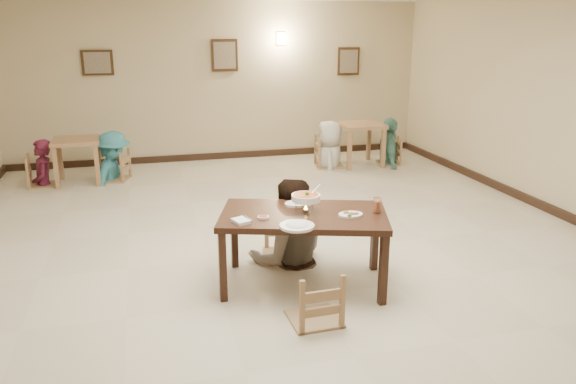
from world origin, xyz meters
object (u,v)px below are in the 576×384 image
object	(u,v)px
main_table	(304,221)
bg_chair_rr	(389,140)
main_diner	(289,179)
bg_table_left	(77,147)
bg_diner_d	(390,118)
drink_glass	(377,206)
bg_diner_b	(111,131)
bg_chair_lr	(113,152)
bg_chair_ll	(41,157)
chair_far	(283,214)
bg_table_right	(360,131)
curry_warmer	(306,198)
chair_near	(315,272)
bg_diner_c	(330,121)
bg_chair_rl	(330,138)
bg_diner_a	(39,140)

from	to	relation	value
main_table	bg_chair_rr	xyz separation A→B (m)	(3.05, 4.61, -0.22)
main_diner	bg_table_left	bearing A→B (deg)	-53.31
bg_diner_d	drink_glass	bearing A→B (deg)	165.68
main_diner	bg_diner_d	xyz separation A→B (m)	(3.02, 3.96, -0.07)
bg_chair_rr	bg_diner_b	distance (m)	5.05
main_table	bg_chair_lr	bearing A→B (deg)	130.38
main_diner	bg_chair_ll	world-z (taller)	main_diner
main_diner	bg_diner_b	size ratio (longest dim) A/B	1.13
chair_far	bg_diner_d	world-z (taller)	bg_diner_d
chair_far	main_diner	distance (m)	0.43
drink_glass	bg_table_right	size ratio (longest dim) A/B	0.19
drink_glass	bg_table_left	world-z (taller)	drink_glass
curry_warmer	bg_diner_b	distance (m)	5.10
chair_near	bg_table_left	bearing A→B (deg)	-67.88
drink_glass	bg_chair_rr	bearing A→B (deg)	63.88
chair_far	bg_table_right	size ratio (longest dim) A/B	1.31
main_diner	bg_table_left	world-z (taller)	main_diner
curry_warmer	bg_table_right	world-z (taller)	curry_warmer
bg_diner_b	chair_far	bearing A→B (deg)	-132.13
curry_warmer	bg_diner_c	xyz separation A→B (m)	(1.85, 4.66, -0.05)
chair_far	bg_diner_b	size ratio (longest dim) A/B	0.62
main_diner	bg_diner_c	size ratio (longest dim) A/B	1.10
curry_warmer	bg_chair_ll	world-z (taller)	curry_warmer
main_table	bg_diner_b	size ratio (longest dim) A/B	1.09
bg_chair_rl	bg_diner_d	world-z (taller)	bg_diner_d
main_table	chair_near	bearing A→B (deg)	-81.10
chair_far	bg_chair_lr	distance (m)	4.45
chair_near	main_table	bearing A→B (deg)	-100.74
bg_chair_rl	bg_diner_a	distance (m)	4.99
bg_chair_rl	bg_diner_d	xyz separation A→B (m)	(1.17, -0.08, 0.35)
bg_table_right	bg_diner_c	xyz separation A→B (m)	(-0.58, 0.03, 0.21)
bg_diner_a	bg_chair_lr	bearing A→B (deg)	85.33
chair_near	bg_diner_c	xyz separation A→B (m)	(1.99, 5.41, 0.39)
chair_far	bg_chair_rr	xyz separation A→B (m)	(3.07, 3.89, -0.06)
bg_chair_ll	bg_diner_d	distance (m)	6.17
bg_chair_rl	bg_chair_ll	bearing A→B (deg)	98.91
bg_diner_a	bg_diner_c	bearing A→B (deg)	81.84
chair_far	bg_table_right	xyz separation A→B (m)	(2.49, 3.94, 0.13)
drink_glass	chair_near	bearing A→B (deg)	-145.33
bg_diner_b	bg_chair_lr	bearing A→B (deg)	0.00
chair_near	bg_chair_rr	size ratio (longest dim) A/B	1.01
chair_near	bg_table_right	distance (m)	5.97
chair_near	bg_chair_lr	xyz separation A→B (m)	(-1.88, 5.44, 0.02)
bg_chair_lr	bg_diner_a	xyz separation A→B (m)	(-1.12, -0.08, 0.28)
bg_chair_rr	bg_diner_b	world-z (taller)	bg_diner_b
bg_table_left	bg_diner_c	xyz separation A→B (m)	(4.43, 0.01, 0.25)
bg_table_left	drink_glass	bearing A→B (deg)	-56.07
chair_far	curry_warmer	world-z (taller)	chair_far
chair_near	main_diner	size ratio (longest dim) A/B	0.50
bg_table_right	bg_chair_rr	world-z (taller)	bg_chair_rr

